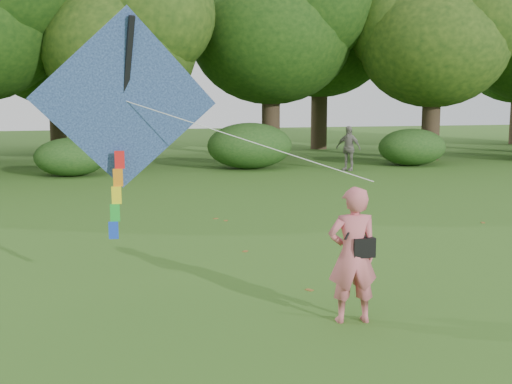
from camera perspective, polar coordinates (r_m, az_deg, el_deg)
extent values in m
plane|color=#265114|center=(8.62, 7.55, -11.72)|extent=(100.00, 100.00, 0.00)
imported|color=#D0626D|center=(8.54, 8.59, -5.55)|extent=(0.71, 0.51, 1.82)
imported|color=gray|center=(25.80, 8.20, 3.87)|extent=(1.02, 1.06, 1.78)
cube|color=black|center=(8.53, 9.43, -4.83)|extent=(0.30, 0.20, 0.26)
cylinder|color=black|center=(8.40, 8.76, -2.58)|extent=(0.33, 0.14, 0.47)
cube|color=#2963B3|center=(9.45, -11.58, 7.96)|extent=(2.66, 0.66, 2.59)
cube|color=black|center=(9.48, -11.59, 7.96)|extent=(0.32, 0.85, 2.32)
cylinder|color=white|center=(8.75, -1.17, 4.72)|extent=(3.06, 1.86, 1.04)
cube|color=red|center=(9.51, -12.03, 2.82)|extent=(0.14, 0.06, 0.26)
cube|color=orange|center=(9.54, -12.16, 1.26)|extent=(0.14, 0.06, 0.26)
cube|color=yellow|center=(9.58, -12.29, -0.29)|extent=(0.14, 0.06, 0.26)
cube|color=green|center=(9.62, -12.42, -1.82)|extent=(0.14, 0.06, 0.26)
cube|color=blue|center=(9.67, -12.55, -3.35)|extent=(0.14, 0.06, 0.26)
cylinder|color=#3A2D1E|center=(27.56, -11.81, 5.50)|extent=(0.80, 0.80, 3.15)
ellipsoid|color=#1E3F11|center=(27.60, -12.03, 12.43)|extent=(6.40, 6.40, 5.44)
cylinder|color=#3A2D1E|center=(30.59, 1.33, 6.46)|extent=(0.86, 0.86, 3.67)
ellipsoid|color=#1E3F11|center=(30.70, 1.35, 13.81)|extent=(7.60, 7.60, 6.46)
cylinder|color=#3A2D1E|center=(30.92, 15.27, 5.96)|extent=(0.83, 0.83, 3.43)
ellipsoid|color=#1E3F11|center=(30.98, 15.54, 12.59)|extent=(6.80, 6.80, 5.78)
cylinder|color=#3A2D1E|center=(35.09, -17.21, 6.22)|extent=(0.84, 0.84, 3.50)
ellipsoid|color=#1E3F11|center=(35.15, -17.48, 12.21)|extent=(7.00, 7.00, 5.95)
cylinder|color=#3A2D1E|center=(36.07, 5.63, 7.03)|extent=(0.90, 0.90, 4.02)
ellipsoid|color=#1E3F11|center=(36.20, 5.73, 13.62)|extent=(7.80, 7.80, 6.63)
ellipsoid|color=#264919|center=(24.74, -16.13, 3.01)|extent=(2.66, 2.09, 1.42)
ellipsoid|color=#264919|center=(26.19, -0.57, 4.13)|extent=(3.50, 2.75, 1.88)
ellipsoid|color=#264919|center=(28.18, 13.70, 3.90)|extent=(2.94, 2.31, 1.58)
cube|color=brown|center=(15.39, -2.70, -2.55)|extent=(0.13, 0.14, 0.01)
cube|color=brown|center=(15.66, -3.61, -2.37)|extent=(0.14, 0.13, 0.01)
cube|color=brown|center=(10.04, 4.76, -8.67)|extent=(0.13, 0.14, 0.01)
cube|color=brown|center=(12.40, -0.96, -5.29)|extent=(0.14, 0.14, 0.01)
cube|color=brown|center=(16.06, 19.52, -2.58)|extent=(0.11, 0.14, 0.01)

